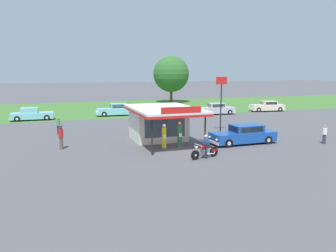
# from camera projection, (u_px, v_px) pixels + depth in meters

# --- Properties ---
(ground_plane) EXTENTS (300.00, 300.00, 0.00)m
(ground_plane) POSITION_uv_depth(u_px,v_px,m) (178.00, 151.00, 24.16)
(ground_plane) COLOR #4C4C51
(grass_verge_strip) EXTENTS (120.00, 24.00, 0.01)m
(grass_verge_strip) POSITION_uv_depth(u_px,v_px,m) (110.00, 108.00, 52.13)
(grass_verge_strip) COLOR #3D6B2D
(grass_verge_strip) RESTS_ON ground
(service_station_kiosk) EXTENTS (4.88, 7.55, 3.31)m
(service_station_kiosk) POSITION_uv_depth(u_px,v_px,m) (159.00, 121.00, 27.56)
(service_station_kiosk) COLOR silver
(service_station_kiosk) RESTS_ON ground
(gas_pump_nearside) EXTENTS (0.44, 0.44, 1.87)m
(gas_pump_nearside) POSITION_uv_depth(u_px,v_px,m) (164.00, 138.00, 24.62)
(gas_pump_nearside) COLOR slate
(gas_pump_nearside) RESTS_ON ground
(gas_pump_offside) EXTENTS (0.44, 0.44, 1.98)m
(gas_pump_offside) POSITION_uv_depth(u_px,v_px,m) (180.00, 136.00, 25.01)
(gas_pump_offside) COLOR slate
(gas_pump_offside) RESTS_ON ground
(motorcycle_with_rider) EXTENTS (2.22, 0.85, 1.58)m
(motorcycle_with_rider) POSITION_uv_depth(u_px,v_px,m) (205.00, 148.00, 22.04)
(motorcycle_with_rider) COLOR black
(motorcycle_with_rider) RESTS_ON ground
(featured_classic_sedan) EXTENTS (5.45, 1.99, 1.51)m
(featured_classic_sedan) POSITION_uv_depth(u_px,v_px,m) (244.00, 135.00, 26.46)
(featured_classic_sedan) COLOR #19479E
(featured_classic_sedan) RESTS_ON ground
(parked_car_back_row_right) EXTENTS (4.93, 2.04, 1.47)m
(parked_car_back_row_right) POSITION_uv_depth(u_px,v_px,m) (32.00, 114.00, 39.18)
(parked_car_back_row_right) COLOR #7AC6D1
(parked_car_back_row_right) RESTS_ON ground
(parked_car_second_row_spare) EXTENTS (5.59, 2.10, 1.57)m
(parked_car_second_row_spare) POSITION_uv_depth(u_px,v_px,m) (118.00, 110.00, 43.22)
(parked_car_second_row_spare) COLOR #7AC6D1
(parked_car_second_row_spare) RESTS_ON ground
(parked_car_back_row_far_left) EXTENTS (5.17, 2.51, 1.47)m
(parked_car_back_row_far_left) POSITION_uv_depth(u_px,v_px,m) (267.00, 107.00, 47.84)
(parked_car_back_row_far_left) COLOR beige
(parked_car_back_row_far_left) RESTS_ON ground
(parked_car_back_row_centre) EXTENTS (5.45, 2.17, 1.49)m
(parked_car_back_row_centre) POSITION_uv_depth(u_px,v_px,m) (215.00, 109.00, 44.40)
(parked_car_back_row_centre) COLOR #B7B7BC
(parked_car_back_row_centre) RESTS_ON ground
(bystander_admiring_sedan) EXTENTS (0.39, 0.39, 1.79)m
(bystander_admiring_sedan) POSITION_uv_depth(u_px,v_px,m) (61.00, 136.00, 24.48)
(bystander_admiring_sedan) COLOR brown
(bystander_admiring_sedan) RESTS_ON ground
(bystander_chatting_near_pumps) EXTENTS (0.34, 0.34, 1.59)m
(bystander_chatting_near_pumps) POSITION_uv_depth(u_px,v_px,m) (58.00, 125.00, 30.25)
(bystander_chatting_near_pumps) COLOR black
(bystander_chatting_near_pumps) RESTS_ON ground
(bystander_standing_back_lot) EXTENTS (0.34, 0.34, 1.52)m
(bystander_standing_back_lot) POSITION_uv_depth(u_px,v_px,m) (167.00, 114.00, 38.94)
(bystander_standing_back_lot) COLOR black
(bystander_standing_back_lot) RESTS_ON ground
(bystander_strolling_foreground) EXTENTS (0.34, 0.34, 1.49)m
(bystander_strolling_foreground) POSITION_uv_depth(u_px,v_px,m) (325.00, 134.00, 26.36)
(bystander_strolling_foreground) COLOR #2D3351
(bystander_strolling_foreground) RESTS_ON ground
(tree_oak_left) EXTENTS (6.50, 6.50, 8.43)m
(tree_oak_left) POSITION_uv_depth(u_px,v_px,m) (171.00, 74.00, 60.36)
(tree_oak_left) COLOR brown
(tree_oak_left) RESTS_ON ground
(roadside_pole_sign) EXTENTS (1.10, 0.12, 5.20)m
(roadside_pole_sign) POSITION_uv_depth(u_px,v_px,m) (221.00, 95.00, 31.12)
(roadside_pole_sign) COLOR black
(roadside_pole_sign) RESTS_ON ground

